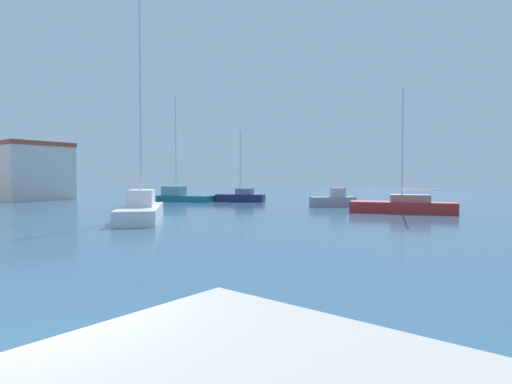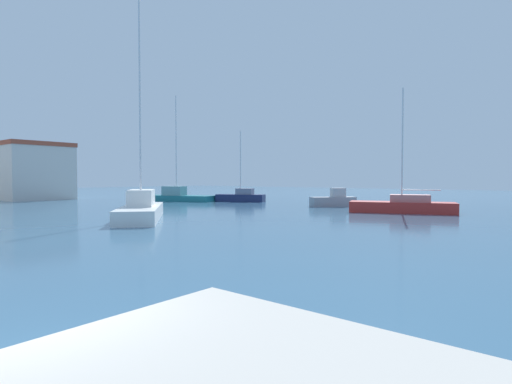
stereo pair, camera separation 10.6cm
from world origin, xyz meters
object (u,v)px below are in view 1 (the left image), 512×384
at_px(sailboat_white_mid_harbor, 142,209).
at_px(sailboat_red_distant_north, 403,206).
at_px(sailboat_teal_inner_mooring, 176,196).
at_px(motorboat_grey_far_left, 334,200).
at_px(sailboat_navy_far_right, 241,196).

height_order(sailboat_white_mid_harbor, sailboat_red_distant_north, sailboat_white_mid_harbor).
distance_m(sailboat_white_mid_harbor, sailboat_teal_inner_mooring, 19.95).
bearing_deg(motorboat_grey_far_left, sailboat_red_distant_north, -109.93).
distance_m(sailboat_white_mid_harbor, motorboat_grey_far_left, 18.07).
relative_size(motorboat_grey_far_left, sailboat_teal_inner_mooring, 0.34).
bearing_deg(sailboat_white_mid_harbor, sailboat_teal_inner_mooring, 44.61).
xyz_separation_m(sailboat_white_mid_harbor, motorboat_grey_far_left, (17.67, -3.77, -0.11)).
bearing_deg(sailboat_red_distant_north, sailboat_navy_far_right, 80.86).
relative_size(sailboat_white_mid_harbor, sailboat_navy_far_right, 1.74).
relative_size(sailboat_navy_far_right, motorboat_grey_far_left, 1.95).
bearing_deg(sailboat_navy_far_right, motorboat_grey_far_left, -92.07).
distance_m(motorboat_grey_far_left, sailboat_teal_inner_mooring, 18.12).
relative_size(sailboat_red_distant_north, motorboat_grey_far_left, 2.33).
bearing_deg(motorboat_grey_far_left, sailboat_teal_inner_mooring, 101.04).
xyz_separation_m(sailboat_red_distant_north, sailboat_navy_far_right, (2.99, 18.61, 0.04)).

